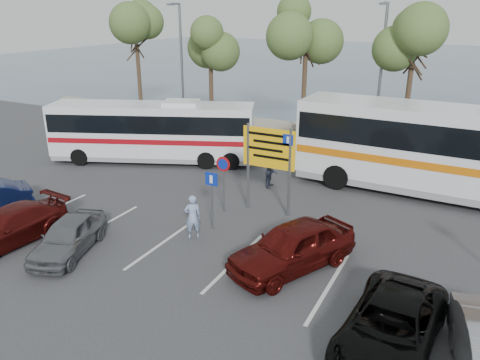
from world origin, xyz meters
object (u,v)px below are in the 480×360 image
at_px(suv_black, 391,326).
at_px(coach_bus_left, 153,134).
at_px(street_lamp_right, 381,72).
at_px(pedestrian_far, 272,170).
at_px(street_lamp_left, 181,60).
at_px(car_red, 293,246).
at_px(direction_sign, 269,155).
at_px(car_silver_a, 68,236).
at_px(car_maroon, 8,227).
at_px(coach_bus_right, 456,156).
at_px(pedestrian_near, 193,217).

bearing_deg(suv_black, coach_bus_left, 150.13).
bearing_deg(street_lamp_right, pedestrian_far, -111.44).
height_order(street_lamp_left, car_red, street_lamp_left).
bearing_deg(direction_sign, car_silver_a, -126.54).
relative_size(direction_sign, car_silver_a, 1.01).
bearing_deg(car_maroon, coach_bus_right, 46.40).
bearing_deg(car_maroon, coach_bus_left, 102.42).
height_order(street_lamp_right, car_red, street_lamp_right).
relative_size(street_lamp_left, car_red, 1.80).
bearing_deg(car_red, pedestrian_far, 144.95).
distance_m(car_silver_a, pedestrian_near, 4.26).
distance_m(street_lamp_left, coach_bus_right, 18.49).
distance_m(suv_black, pedestrian_far, 11.26).
bearing_deg(coach_bus_right, street_lamp_right, 130.14).
bearing_deg(pedestrian_far, car_silver_a, 147.86).
relative_size(car_maroon, pedestrian_near, 2.62).
xyz_separation_m(street_lamp_left, pedestrian_far, (10.00, -7.64, -3.80)).
distance_m(coach_bus_right, car_silver_a, 15.82).
distance_m(car_maroon, pedestrian_far, 11.14).
height_order(street_lamp_right, suv_black, street_lamp_right).
relative_size(street_lamp_left, street_lamp_right, 1.00).
relative_size(car_silver_a, pedestrian_far, 2.25).
relative_size(car_silver_a, pedestrian_near, 2.16).
relative_size(street_lamp_right, suv_black, 1.77).
height_order(coach_bus_left, car_red, coach_bus_left).
bearing_deg(car_maroon, car_red, 23.15).
xyz_separation_m(car_maroon, suv_black, (13.00, 0.57, 0.00)).
bearing_deg(pedestrian_far, car_red, -161.29).
height_order(street_lamp_right, pedestrian_far, street_lamp_right).
bearing_deg(suv_black, car_silver_a, -175.84).
relative_size(coach_bus_left, pedestrian_far, 6.76).
height_order(direction_sign, coach_bus_left, direction_sign).
bearing_deg(pedestrian_near, street_lamp_left, -95.41).
bearing_deg(pedestrian_far, suv_black, -151.65).
height_order(coach_bus_right, pedestrian_far, coach_bus_right).
height_order(street_lamp_right, coach_bus_right, street_lamp_right).
relative_size(direction_sign, coach_bus_left, 0.33).
distance_m(street_lamp_right, suv_black, 17.39).
relative_size(street_lamp_left, car_maroon, 1.85).
xyz_separation_m(street_lamp_left, car_maroon, (4.00, -17.02, -3.97)).
xyz_separation_m(coach_bus_left, car_silver_a, (3.61, -9.52, -0.94)).
bearing_deg(pedestrian_far, street_lamp_right, -31.55).
height_order(car_maroon, car_red, car_red).
xyz_separation_m(street_lamp_right, suv_black, (4.00, -16.45, -3.97)).
relative_size(direction_sign, pedestrian_far, 2.26).
distance_m(street_lamp_left, coach_bus_left, 8.15).
bearing_deg(pedestrian_far, coach_bus_left, 74.97).
bearing_deg(suv_black, pedestrian_near, 163.31).
bearing_deg(coach_bus_left, car_silver_a, -69.24).
height_order(coach_bus_left, pedestrian_far, coach_bus_left).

